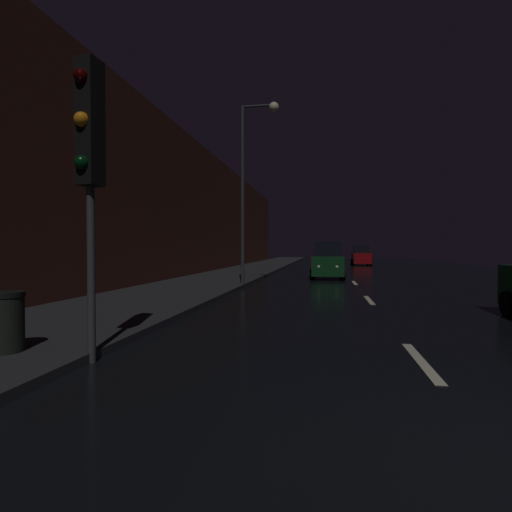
{
  "coord_description": "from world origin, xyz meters",
  "views": [
    {
      "loc": [
        -1.46,
        -3.44,
        1.75
      ],
      "look_at": [
        -4.19,
        12.23,
        1.43
      ],
      "focal_mm": 27.87,
      "sensor_mm": 36.0,
      "label": 1
    }
  ],
  "objects": [
    {
      "name": "ground",
      "position": [
        0.0,
        24.5,
        -0.01
      ],
      "size": [
        26.76,
        84.0,
        0.02
      ],
      "primitive_type": "cube",
      "color": "black"
    },
    {
      "name": "building_facade_left",
      "position": [
        -9.78,
        21.0,
        4.23
      ],
      "size": [
        0.8,
        63.0,
        8.47
      ],
      "primitive_type": "cube",
      "color": "#472319",
      "rests_on": "ground"
    },
    {
      "name": "lane_centerline",
      "position": [
        0.0,
        10.11,
        0.01
      ],
      "size": [
        0.16,
        16.23,
        0.01
      ],
      "color": "beige",
      "rests_on": "ground"
    },
    {
      "name": "sidewalk_left",
      "position": [
        -7.18,
        24.5,
        0.07
      ],
      "size": [
        4.4,
        84.0,
        0.15
      ],
      "primitive_type": "cube",
      "color": "#28282B",
      "rests_on": "ground"
    },
    {
      "name": "car_distant_taillights",
      "position": [
        2.15,
        38.19,
        0.93
      ],
      "size": [
        1.87,
        4.04,
        2.04
      ],
      "rotation": [
        0.0,
        0.0,
        1.57
      ],
      "color": "maroon",
      "rests_on": "ground"
    },
    {
      "name": "traffic_light_near_left",
      "position": [
        -4.98,
        2.07,
        3.32
      ],
      "size": [
        0.34,
        0.47,
        4.6
      ],
      "rotation": [
        0.0,
        0.0,
        -1.69
      ],
      "color": "#38383A",
      "rests_on": "ground"
    },
    {
      "name": "trash_bin_curbside",
      "position": [
        -6.32,
        1.91,
        0.62
      ],
      "size": [
        0.55,
        0.55,
        0.93
      ],
      "color": "black",
      "rests_on": "sidewalk_left"
    },
    {
      "name": "car_approaching_headlights",
      "position": [
        -1.32,
        20.11,
        0.96
      ],
      "size": [
        1.92,
        4.16,
        2.1
      ],
      "rotation": [
        0.0,
        0.0,
        -1.57
      ],
      "color": "#0F3819",
      "rests_on": "ground"
    },
    {
      "name": "streetlamp_overhead",
      "position": [
        -4.66,
        13.86,
        5.29
      ],
      "size": [
        1.7,
        0.44,
        8.12
      ],
      "color": "#2D2D30",
      "rests_on": "ground"
    }
  ]
}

